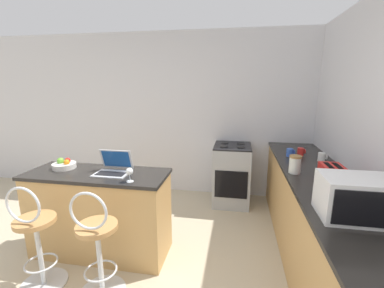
% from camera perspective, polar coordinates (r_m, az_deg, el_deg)
% --- Properties ---
extents(wall_back, '(12.00, 0.06, 2.60)m').
position_cam_1_polar(wall_back, '(4.25, -4.16, 6.42)').
color(wall_back, silver).
rests_on(wall_back, ground_plane).
extents(breakfast_bar, '(1.46, 0.55, 0.91)m').
position_cam_1_polar(breakfast_bar, '(2.99, -19.76, -14.23)').
color(breakfast_bar, tan).
rests_on(breakfast_bar, ground_plane).
extents(counter_right, '(0.67, 3.08, 0.91)m').
position_cam_1_polar(counter_right, '(2.99, 25.94, -14.81)').
color(counter_right, tan).
rests_on(counter_right, ground_plane).
extents(bar_stool_near, '(0.40, 0.40, 1.00)m').
position_cam_1_polar(bar_stool_near, '(2.75, -31.33, -17.81)').
color(bar_stool_near, silver).
rests_on(bar_stool_near, ground_plane).
extents(bar_stool_far, '(0.40, 0.40, 1.00)m').
position_cam_1_polar(bar_stool_far, '(2.44, -20.28, -20.75)').
color(bar_stool_far, silver).
rests_on(bar_stool_far, ground_plane).
extents(laptop, '(0.34, 0.28, 0.23)m').
position_cam_1_polar(laptop, '(2.74, -17.01, -4.94)').
color(laptop, '#B7BABF').
rests_on(laptop, breakfast_bar).
extents(microwave, '(0.45, 0.33, 0.29)m').
position_cam_1_polar(microwave, '(2.06, 32.69, -10.06)').
color(microwave, white).
rests_on(microwave, counter_right).
extents(toaster, '(0.20, 0.25, 0.18)m').
position_cam_1_polar(toaster, '(2.65, 28.64, -5.97)').
color(toaster, red).
rests_on(toaster, counter_right).
extents(stove_range, '(0.54, 0.61, 0.92)m').
position_cam_1_polar(stove_range, '(3.98, 8.80, -6.69)').
color(stove_range, '#9EA3A8').
rests_on(stove_range, ground_plane).
extents(mug_red, '(0.10, 0.08, 0.10)m').
position_cam_1_polar(mug_red, '(3.52, 23.03, -1.59)').
color(mug_red, red).
rests_on(mug_red, counter_right).
extents(mug_blue, '(0.10, 0.08, 0.10)m').
position_cam_1_polar(mug_blue, '(3.44, 20.97, -1.77)').
color(mug_blue, '#2D51AD').
rests_on(mug_blue, counter_right).
extents(fruit_bowl, '(0.24, 0.24, 0.11)m').
position_cam_1_polar(fruit_bowl, '(3.09, -26.53, -4.16)').
color(fruit_bowl, silver).
rests_on(fruit_bowl, breakfast_bar).
extents(mug_white, '(0.10, 0.08, 0.10)m').
position_cam_1_polar(mug_white, '(3.36, 26.89, -2.61)').
color(mug_white, white).
rests_on(mug_white, counter_right).
extents(storage_jar, '(0.12, 0.12, 0.18)m').
position_cam_1_polar(storage_jar, '(2.80, 21.92, -4.20)').
color(storage_jar, silver).
rests_on(storage_jar, counter_right).
extents(wine_glass_short, '(0.07, 0.07, 0.13)m').
position_cam_1_polar(wine_glass_short, '(2.44, -13.72, -6.09)').
color(wine_glass_short, silver).
rests_on(wine_glass_short, breakfast_bar).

